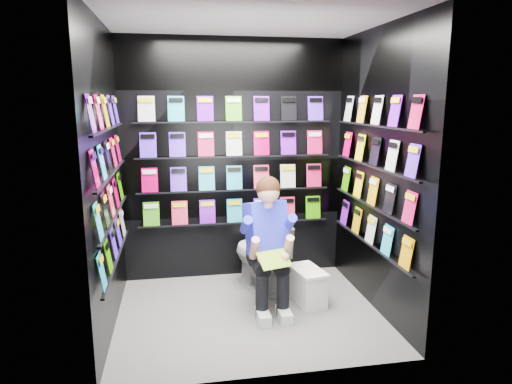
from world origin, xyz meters
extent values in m
plane|color=slate|center=(0.00, 0.00, 0.00)|extent=(2.40, 2.40, 0.00)
plane|color=white|center=(0.00, 0.00, 2.60)|extent=(2.40, 2.40, 0.00)
cube|color=black|center=(0.00, 1.00, 1.30)|extent=(2.40, 0.04, 2.60)
cube|color=black|center=(0.00, -1.00, 1.30)|extent=(2.40, 0.04, 2.60)
cube|color=black|center=(-1.20, 0.00, 1.30)|extent=(0.04, 2.00, 2.60)
cube|color=black|center=(1.20, 0.00, 1.30)|extent=(0.04, 2.00, 2.60)
imported|color=white|center=(0.19, 0.55, 0.37)|extent=(0.61, 0.84, 0.73)
cube|color=white|center=(0.60, 0.13, 0.16)|extent=(0.30, 0.45, 0.31)
cube|color=white|center=(0.60, 0.13, 0.33)|extent=(0.33, 0.48, 0.03)
cube|color=green|center=(0.19, -0.18, 0.58)|extent=(0.32, 0.24, 0.12)
camera|label=1|loc=(-0.63, -3.89, 1.95)|focal=32.00mm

